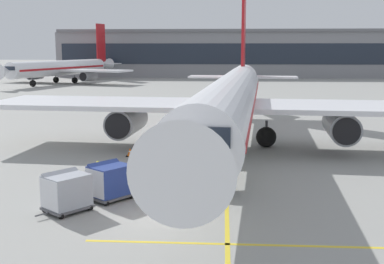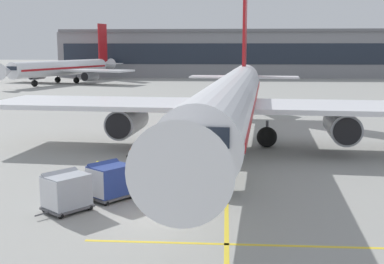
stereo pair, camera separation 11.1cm
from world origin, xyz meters
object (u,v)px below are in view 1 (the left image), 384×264
(belt_loader, at_px, (160,170))
(ground_crew_wingwalker, at_px, (176,185))
(parked_airplane, at_px, (232,99))
(baggage_cart_lead, at_px, (109,180))
(safety_cone_engine_keepout, at_px, (130,152))
(ground_crew_by_loader, at_px, (98,175))
(ground_crew_marshaller, at_px, (156,188))
(baggage_cart_second, at_px, (66,191))
(ground_crew_by_carts, at_px, (124,179))
(distant_airplane, at_px, (63,68))

(belt_loader, bearing_deg, ground_crew_wingwalker, -70.63)
(parked_airplane, bearing_deg, baggage_cart_lead, -115.36)
(safety_cone_engine_keepout, bearing_deg, ground_crew_wingwalker, -68.36)
(ground_crew_by_loader, xyz_separation_m, ground_crew_marshaller, (3.37, -2.21, 0.00))
(safety_cone_engine_keepout, bearing_deg, belt_loader, -67.38)
(baggage_cart_lead, bearing_deg, baggage_cart_second, -128.71)
(ground_crew_by_loader, bearing_deg, parked_airplane, 59.83)
(parked_airplane, xyz_separation_m, baggage_cart_second, (-7.96, -15.42, -2.79))
(baggage_cart_lead, bearing_deg, ground_crew_by_loader, 128.97)
(ground_crew_wingwalker, bearing_deg, belt_loader, 109.37)
(baggage_cart_second, distance_m, ground_crew_by_carts, 3.25)
(ground_crew_wingwalker, bearing_deg, ground_crew_by_carts, 159.25)
(safety_cone_engine_keepout, bearing_deg, baggage_cart_second, -93.42)
(ground_crew_marshaller, distance_m, distant_airplane, 89.80)
(parked_airplane, bearing_deg, belt_loader, -110.64)
(belt_loader, relative_size, ground_crew_by_loader, 2.76)
(baggage_cart_second, xyz_separation_m, ground_crew_marshaller, (4.14, 0.82, -0.00))
(ground_crew_by_carts, height_order, distant_airplane, distant_airplane)
(baggage_cart_second, height_order, safety_cone_engine_keepout, baggage_cart_second)
(belt_loader, bearing_deg, safety_cone_engine_keepout, 112.62)
(parked_airplane, distance_m, belt_loader, 11.91)
(ground_crew_wingwalker, bearing_deg, parked_airplane, 78.36)
(ground_crew_by_loader, xyz_separation_m, ground_crew_wingwalker, (4.29, -1.75, 0.00))
(ground_crew_by_carts, xyz_separation_m, ground_crew_marshaller, (1.87, -1.51, 0.00))
(baggage_cart_lead, height_order, ground_crew_by_loader, baggage_cart_lead)
(parked_airplane, relative_size, belt_loader, 9.72)
(baggage_cart_second, relative_size, ground_crew_by_loader, 1.51)
(belt_loader, bearing_deg, ground_crew_by_loader, -153.41)
(distant_airplane, bearing_deg, safety_cone_engine_keepout, -68.58)
(ground_crew_by_carts, distance_m, distant_airplane, 87.73)
(baggage_cart_lead, xyz_separation_m, ground_crew_wingwalker, (3.45, -0.72, -0.00))
(belt_loader, bearing_deg, distant_airplane, 111.53)
(distant_airplane, bearing_deg, parked_airplane, -62.76)
(belt_loader, xyz_separation_m, distant_airplane, (-31.62, 80.15, 2.37))
(baggage_cart_second, xyz_separation_m, ground_crew_by_loader, (0.76, 3.03, -0.00))
(parked_airplane, bearing_deg, safety_cone_engine_keepout, -155.84)
(parked_airplane, height_order, safety_cone_engine_keepout, parked_airplane)
(ground_crew_marshaller, bearing_deg, distant_airplane, 110.80)
(ground_crew_marshaller, distance_m, safety_cone_engine_keepout, 11.87)
(safety_cone_engine_keepout, bearing_deg, parked_airplane, 24.16)
(ground_crew_by_carts, relative_size, ground_crew_wingwalker, 1.00)
(baggage_cart_second, height_order, ground_crew_by_loader, baggage_cart_second)
(ground_crew_by_carts, distance_m, ground_crew_wingwalker, 2.97)
(baggage_cart_lead, relative_size, ground_crew_by_loader, 1.51)
(baggage_cart_second, distance_m, safety_cone_engine_keepout, 12.21)
(ground_crew_by_carts, xyz_separation_m, ground_crew_wingwalker, (2.78, -1.05, 0.00))
(baggage_cart_lead, height_order, ground_crew_wingwalker, baggage_cart_lead)
(baggage_cart_second, xyz_separation_m, ground_crew_by_carts, (2.27, 2.33, -0.00))
(baggage_cart_second, relative_size, ground_crew_by_carts, 1.51)
(ground_crew_wingwalker, bearing_deg, baggage_cart_lead, 168.28)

